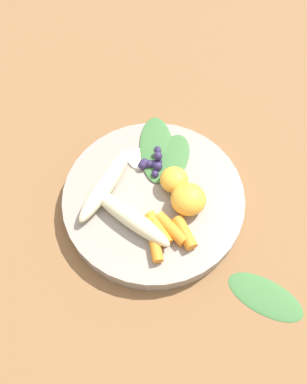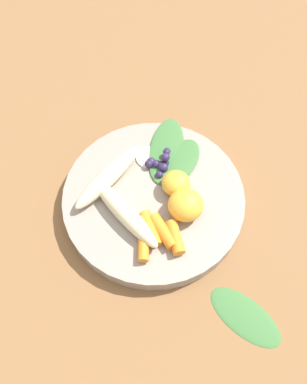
{
  "view_description": "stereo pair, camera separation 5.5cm",
  "coord_description": "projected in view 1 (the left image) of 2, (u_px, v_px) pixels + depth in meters",
  "views": [
    {
      "loc": [
        -0.28,
        0.03,
        0.56
      ],
      "look_at": [
        0.0,
        0.0,
        0.04
      ],
      "focal_mm": 37.88,
      "sensor_mm": 36.0,
      "label": 1
    },
    {
      "loc": [
        -0.28,
        -0.02,
        0.56
      ],
      "look_at": [
        0.0,
        0.0,
        0.04
      ],
      "focal_mm": 37.88,
      "sensor_mm": 36.0,
      "label": 2
    }
  ],
  "objects": [
    {
      "name": "orange_segment_far",
      "position": [
        188.0,
        199.0,
        0.58
      ],
      "size": [
        0.05,
        0.05,
        0.04
      ],
      "primitive_type": "ellipsoid",
      "color": "#F4A833",
      "rests_on": "bowl"
    },
    {
      "name": "banana_peeled_right",
      "position": [
        106.0,
        184.0,
        0.59
      ],
      "size": [
        0.13,
        0.1,
        0.03
      ],
      "primitive_type": "ellipsoid",
      "rotation": [
        0.0,
        0.0,
        2.53
      ],
      "color": "beige",
      "rests_on": "bowl"
    },
    {
      "name": "ground_plane",
      "position": [
        154.0,
        204.0,
        0.62
      ],
      "size": [
        2.4,
        2.4,
        0.0
      ],
      "primitive_type": "plane",
      "color": "brown"
    },
    {
      "name": "kale_leaf_right",
      "position": [
        156.0,
        149.0,
        0.64
      ],
      "size": [
        0.13,
        0.06,
        0.0
      ],
      "primitive_type": "ellipsoid",
      "rotation": [
        0.0,
        0.0,
        6.2
      ],
      "color": "#3D7038",
      "rests_on": "bowl"
    },
    {
      "name": "carrot_mid_left",
      "position": [
        157.0,
        229.0,
        0.57
      ],
      "size": [
        0.05,
        0.04,
        0.02
      ],
      "primitive_type": "cylinder",
      "rotation": [
        0.0,
        1.57,
        3.56
      ],
      "color": "orange",
      "rests_on": "bowl"
    },
    {
      "name": "blueberry_pile",
      "position": [
        153.0,
        162.0,
        0.62
      ],
      "size": [
        0.06,
        0.04,
        0.02
      ],
      "color": "#2D234C",
      "rests_on": "bowl"
    },
    {
      "name": "bowl",
      "position": [
        154.0,
        200.0,
        0.61
      ],
      "size": [
        0.27,
        0.27,
        0.03
      ],
      "primitive_type": "cylinder",
      "color": "gray",
      "rests_on": "ground_plane"
    },
    {
      "name": "kale_leaf_stray",
      "position": [
        266.0,
        296.0,
        0.55
      ],
      "size": [
        0.11,
        0.12,
        0.01
      ],
      "primitive_type": "ellipsoid",
      "rotation": [
        0.0,
        0.0,
        4.08
      ],
      "color": "#3D7038",
      "rests_on": "ground_plane"
    },
    {
      "name": "carrot_mid_right",
      "position": [
        171.0,
        229.0,
        0.56
      ],
      "size": [
        0.05,
        0.05,
        0.02
      ],
      "primitive_type": "cylinder",
      "rotation": [
        0.0,
        1.57,
        3.76
      ],
      "color": "orange",
      "rests_on": "bowl"
    },
    {
      "name": "carrot_rear",
      "position": [
        184.0,
        233.0,
        0.56
      ],
      "size": [
        0.05,
        0.03,
        0.02
      ],
      "primitive_type": "cylinder",
      "rotation": [
        0.0,
        1.57,
        3.44
      ],
      "color": "orange",
      "rests_on": "bowl"
    },
    {
      "name": "banana_peeled_left",
      "position": [
        130.0,
        217.0,
        0.57
      ],
      "size": [
        0.12,
        0.12,
        0.03
      ],
      "primitive_type": "ellipsoid",
      "rotation": [
        0.0,
        0.0,
        3.93
      ],
      "color": "beige",
      "rests_on": "bowl"
    },
    {
      "name": "carrot_front",
      "position": [
        154.0,
        239.0,
        0.56
      ],
      "size": [
        0.07,
        0.02,
        0.02
      ],
      "primitive_type": "cylinder",
      "rotation": [
        0.0,
        1.57,
        3.2
      ],
      "color": "orange",
      "rests_on": "bowl"
    },
    {
      "name": "kale_leaf_left",
      "position": [
        173.0,
        158.0,
        0.63
      ],
      "size": [
        0.1,
        0.08,
        0.0
      ],
      "primitive_type": "ellipsoid",
      "rotation": [
        0.0,
        0.0,
        5.87
      ],
      "color": "#3D7038",
      "rests_on": "bowl"
    },
    {
      "name": "coconut_shred_patch",
      "position": [
        140.0,
        159.0,
        0.63
      ],
      "size": [
        0.04,
        0.04,
        0.0
      ],
      "primitive_type": "cylinder",
      "color": "white",
      "rests_on": "bowl"
    },
    {
      "name": "orange_segment_near",
      "position": [
        174.0,
        180.0,
        0.59
      ],
      "size": [
        0.04,
        0.04,
        0.03
      ],
      "primitive_type": "ellipsoid",
      "color": "#F4A833",
      "rests_on": "bowl"
    }
  ]
}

